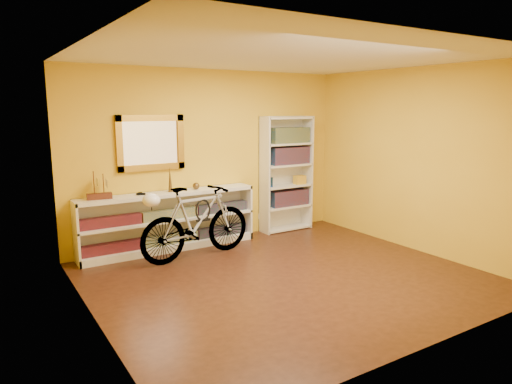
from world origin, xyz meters
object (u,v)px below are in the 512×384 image
bookcase (286,174)px  console_unit (170,221)px  bicycle (197,222)px  helmet (151,200)px

bookcase → console_unit: bearing=-179.3°
bicycle → helmet: size_ratio=7.51×
bookcase → helmet: bearing=-166.1°
bicycle → helmet: 0.76m
console_unit → helmet: bearing=-127.7°
bicycle → bookcase: bearing=-79.7°
console_unit → bookcase: (2.09, 0.03, 0.52)m
bicycle → helmet: bearing=90.0°
console_unit → bookcase: 2.15m
bookcase → helmet: bookcase is taller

